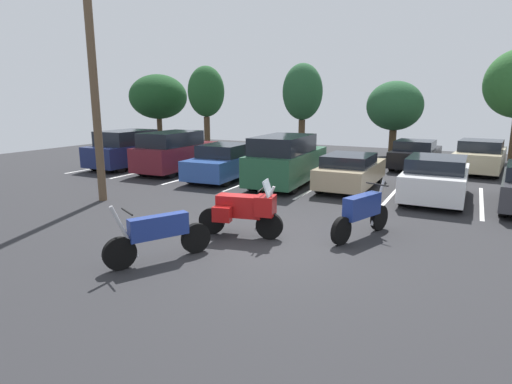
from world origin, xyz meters
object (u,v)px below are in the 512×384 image
at_px(car_far_black, 416,155).
at_px(utility_pole, 93,72).
at_px(car_far_champagne, 480,156).
at_px(motorcycle_third, 362,212).
at_px(car_blue, 225,162).
at_px(motorcycle_second, 158,234).
at_px(car_maroon, 175,152).
at_px(car_tan, 351,171).
at_px(car_green, 286,160).
at_px(car_white, 436,178).
at_px(motorcycle_touring, 244,210).
at_px(car_navy, 129,149).

relative_size(car_far_black, utility_pole, 0.56).
bearing_deg(car_far_champagne, motorcycle_third, -102.09).
bearing_deg(motorcycle_third, car_blue, 143.85).
height_order(motorcycle_second, car_far_black, car_far_black).
distance_m(car_maroon, utility_pole, 6.76).
bearing_deg(car_tan, car_green, -169.82).
bearing_deg(utility_pole, motorcycle_third, 0.61).
xyz_separation_m(motorcycle_second, car_far_champagne, (5.98, 15.71, 0.15)).
bearing_deg(car_tan, car_white, -9.46).
bearing_deg(car_far_black, motorcycle_second, -101.52).
bearing_deg(motorcycle_touring, car_maroon, 136.98).
distance_m(car_white, utility_pole, 11.73).
xyz_separation_m(car_green, car_far_black, (4.04, 6.69, -0.29)).
height_order(car_white, car_far_black, car_white).
distance_m(car_tan, car_white, 3.06).
relative_size(car_green, car_white, 1.18).
height_order(motorcycle_touring, car_far_champagne, car_far_champagne).
bearing_deg(car_tan, car_maroon, 180.00).
height_order(motorcycle_third, car_white, car_white).
bearing_deg(car_maroon, car_far_black, 32.40).
distance_m(car_white, car_far_black, 6.91).
height_order(motorcycle_touring, utility_pole, utility_pole).
height_order(motorcycle_second, car_white, car_white).
height_order(motorcycle_third, car_maroon, car_maroon).
bearing_deg(car_white, motorcycle_third, -103.46).
bearing_deg(car_blue, motorcycle_third, -36.15).
height_order(car_blue, utility_pole, utility_pole).
xyz_separation_m(car_blue, car_far_champagne, (9.67, 7.02, 0.01)).
relative_size(car_blue, car_far_champagne, 0.92).
bearing_deg(car_far_black, car_far_champagne, 5.19).
distance_m(motorcycle_third, car_blue, 8.74).
bearing_deg(motorcycle_touring, car_navy, 146.04).
bearing_deg(car_white, car_far_champagne, 78.94).
distance_m(car_navy, car_blue, 5.98).
relative_size(car_tan, car_white, 1.02).
distance_m(motorcycle_second, car_navy, 13.36).
distance_m(motorcycle_touring, motorcycle_third, 2.89).
relative_size(motorcycle_touring, motorcycle_second, 1.01).
height_order(car_maroon, utility_pole, utility_pole).
xyz_separation_m(car_blue, car_white, (8.30, 0.01, 0.01)).
distance_m(car_navy, car_tan, 11.23).
distance_m(motorcycle_touring, car_far_black, 13.44).
bearing_deg(car_blue, motorcycle_second, -66.97).
bearing_deg(utility_pole, car_blue, 72.99).
distance_m(car_blue, car_green, 2.81).
bearing_deg(car_blue, car_navy, 174.67).
distance_m(motorcycle_second, car_tan, 9.34).
distance_m(motorcycle_third, car_maroon, 11.56).
bearing_deg(car_navy, car_white, -2.19).
xyz_separation_m(motorcycle_touring, car_tan, (0.80, 6.98, -0.01)).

